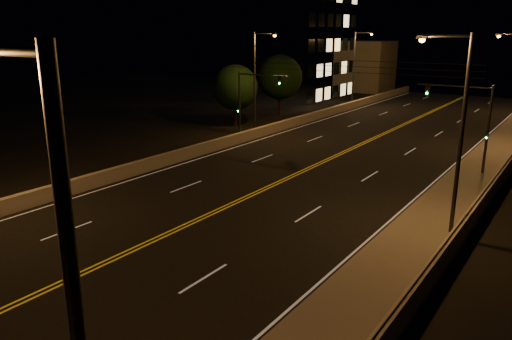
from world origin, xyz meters
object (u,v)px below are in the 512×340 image
Objects in this scene: building_tower at (256,10)px; tree_0 at (235,88)px; streetlight_1 at (457,125)px; streetlight_6 at (356,64)px; traffic_signal_right at (474,119)px; traffic_signal_left at (248,99)px; streetlight_5 at (257,77)px; tree_1 at (280,77)px.

tree_0 is at bearing -62.13° from building_tower.
streetlight_6 is at bearing 119.25° from streetlight_1.
traffic_signal_left is at bearing 180.00° from traffic_signal_right.
building_tower is (-14.21, 20.87, 7.02)m from streetlight_5.
traffic_signal_left is at bearing -87.56° from streetlight_6.
building_tower is 15.31m from tree_1.
streetlight_1 is 31.90m from tree_0.
tree_0 is (-26.20, 18.12, -1.51)m from streetlight_1.
streetlight_1 is 1.51× the size of tree_0.
traffic_signal_left is 8.33m from tree_0.
streetlight_1 is 1.37× the size of tree_1.
streetlight_5 is 0.37× the size of building_tower.
tree_1 is at bearing -113.03° from streetlight_6.
streetlight_5 reaches higher than traffic_signal_right.
streetlight_1 is 37.77m from tree_1.
building_tower reaches higher than traffic_signal_right.
streetlight_1 reaches higher than tree_1.
building_tower is at bearing 145.07° from traffic_signal_right.
traffic_signal_left is 0.89× the size of tree_1.
traffic_signal_left is (1.11, -26.15, -1.60)m from streetlight_6.
tree_1 reaches higher than traffic_signal_left.
tree_0 is (-24.69, 5.94, 0.09)m from traffic_signal_right.
streetlight_6 is at bearing 66.97° from tree_1.
traffic_signal_right is at bearing -34.93° from building_tower.
traffic_signal_left is (-20.36, 12.18, -1.60)m from streetlight_1.
streetlight_6 reaches higher than tree_1.
streetlight_5 reaches higher than tree_0.
building_tower is at bearing 136.81° from tree_1.
tree_0 is 0.91× the size of tree_1.
tree_0 reaches higher than traffic_signal_right.
traffic_signal_right is at bearing -8.55° from streetlight_5.
traffic_signal_right is 0.98× the size of tree_0.
tree_0 is at bearing 134.56° from traffic_signal_left.
streetlight_5 is at bearing -90.00° from streetlight_6.
streetlight_1 is 51.21m from building_tower.
traffic_signal_right is 25.39m from tree_0.
building_tower is 4.08× the size of tree_0.
tree_0 is at bearing -89.90° from tree_1.
traffic_signal_right is (-1.51, 12.18, -1.60)m from streetlight_1.
tree_0 is at bearing -103.18° from streetlight_6.
tree_0 reaches higher than traffic_signal_left.
streetlight_5 is 3.58m from traffic_signal_left.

